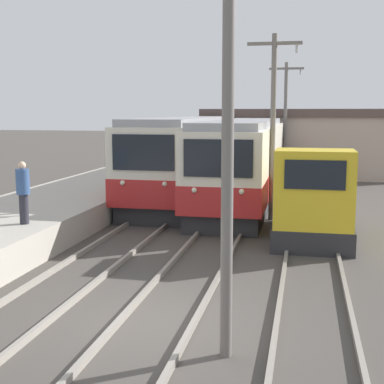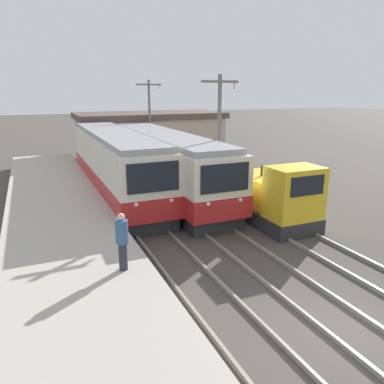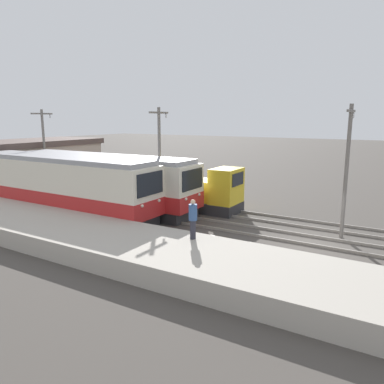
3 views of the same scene
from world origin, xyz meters
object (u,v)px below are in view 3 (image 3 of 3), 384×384
at_px(commuter_train_center, 102,183).
at_px(shunting_locomotive, 207,193).
at_px(catenary_mast_far, 44,148).
at_px(person_on_platform, 193,217).
at_px(catenary_mast_near, 347,167).
at_px(commuter_train_left, 61,188).
at_px(catenary_mast_mid, 160,155).

height_order(commuter_train_center, shunting_locomotive, commuter_train_center).
bearing_deg(catenary_mast_far, person_on_platform, -109.81).
relative_size(shunting_locomotive, catenary_mast_near, 0.73).
distance_m(commuter_train_left, catenary_mast_far, 8.43).
bearing_deg(catenary_mast_mid, catenary_mast_far, 90.00).
height_order(shunting_locomotive, catenary_mast_mid, catenary_mast_mid).
xyz_separation_m(commuter_train_left, catenary_mast_near, (4.31, -16.60, 2.01)).
distance_m(commuter_train_left, catenary_mast_near, 17.27).
relative_size(commuter_train_center, catenary_mast_near, 2.16).
height_order(commuter_train_center, person_on_platform, commuter_train_center).
distance_m(commuter_train_center, person_on_platform, 11.68).
xyz_separation_m(commuter_train_center, catenary_mast_mid, (1.51, -3.93, 2.05)).
bearing_deg(shunting_locomotive, catenary_mast_near, -99.49).
bearing_deg(catenary_mast_far, commuter_train_left, -121.76).
height_order(commuter_train_left, person_on_platform, commuter_train_left).
bearing_deg(catenary_mast_far, shunting_locomotive, -84.18).
xyz_separation_m(shunting_locomotive, catenary_mast_mid, (-1.49, 2.85, 2.57)).
bearing_deg(commuter_train_center, catenary_mast_far, 79.12).
xyz_separation_m(catenary_mast_near, catenary_mast_mid, (0.00, 11.78, 0.00)).
height_order(commuter_train_left, catenary_mast_near, catenary_mast_near).
relative_size(commuter_train_left, catenary_mast_mid, 2.13).
distance_m(commuter_train_center, catenary_mast_near, 15.92).
bearing_deg(catenary_mast_far, catenary_mast_near, -90.00).
relative_size(shunting_locomotive, catenary_mast_far, 0.73).
relative_size(commuter_train_left, commuter_train_center, 0.98).
relative_size(catenary_mast_near, person_on_platform, 3.85).
distance_m(catenary_mast_mid, person_on_platform, 9.51).
height_order(commuter_train_left, catenary_mast_far, catenary_mast_far).
xyz_separation_m(shunting_locomotive, person_on_platform, (-8.10, -3.72, 0.69)).
relative_size(commuter_train_center, shunting_locomotive, 2.97).
height_order(commuter_train_left, catenary_mast_mid, catenary_mast_mid).
relative_size(commuter_train_left, catenary_mast_near, 2.13).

